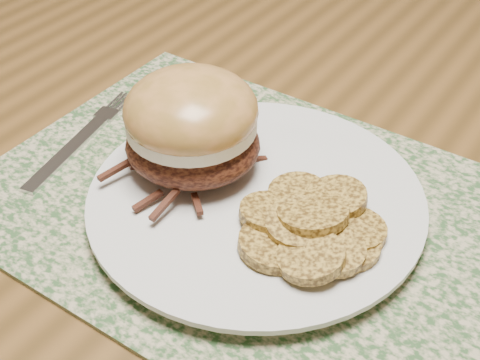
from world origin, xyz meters
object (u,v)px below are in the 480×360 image
dining_table (251,111)px  dinner_plate (256,202)px  fork (83,138)px  pork_sandwich (192,125)px

dining_table → dinner_plate: bearing=-55.8°
dining_table → dinner_plate: 0.29m
fork → dining_table: bearing=70.2°
pork_sandwich → dinner_plate: bearing=-14.8°
dinner_plate → fork: (-0.19, -0.01, -0.01)m
dining_table → dinner_plate: size_ratio=5.77×
dining_table → fork: size_ratio=8.83×
dining_table → fork: 0.25m
dining_table → dinner_plate: dinner_plate is taller
dinner_plate → fork: bearing=-177.1°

